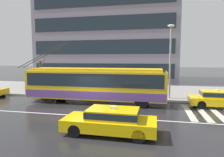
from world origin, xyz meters
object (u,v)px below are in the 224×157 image
object	(u,v)px
taxi_oncoming_near	(111,120)
street_lamp	(170,55)
taxi_ahead_of_bus	(220,98)
pedestrian_approaching_curb	(118,86)
street_tree_bare	(41,75)
trolleybus	(96,84)
pedestrian_at_shelter	(107,79)
bus_shelter	(88,75)

from	to	relation	value
taxi_oncoming_near	street_lamp	xyz separation A→B (m)	(3.35, 9.18, 3.29)
taxi_ahead_of_bus	pedestrian_approaching_curb	xyz separation A→B (m)	(-8.14, 2.17, 0.39)
taxi_ahead_of_bus	street_tree_bare	world-z (taller)	street_tree_bare
trolleybus	street_tree_bare	distance (m)	7.76
taxi_ahead_of_bus	pedestrian_at_shelter	bearing A→B (deg)	159.08
pedestrian_at_shelter	street_tree_bare	distance (m)	7.07
street_tree_bare	trolleybus	bearing A→B (deg)	-25.22
pedestrian_approaching_curb	street_tree_bare	xyz separation A→B (m)	(-8.49, 0.86, 0.87)
trolleybus	pedestrian_at_shelter	size ratio (longest dim) A/B	6.48
taxi_oncoming_near	pedestrian_at_shelter	distance (m)	11.00
trolleybus	pedestrian_at_shelter	distance (m)	3.95
trolleybus	pedestrian_at_shelter	xyz separation A→B (m)	(0.02, 3.95, 0.07)
bus_shelter	street_tree_bare	xyz separation A→B (m)	(-5.10, -0.49, -0.06)
taxi_oncoming_near	pedestrian_at_shelter	bearing A→B (deg)	104.51
pedestrian_approaching_curb	street_tree_bare	size ratio (longest dim) A/B	0.45
taxi_ahead_of_bus	bus_shelter	xyz separation A→B (m)	(-11.53, 3.51, 1.32)
bus_shelter	street_tree_bare	world-z (taller)	street_tree_bare
taxi_oncoming_near	bus_shelter	xyz separation A→B (m)	(-4.68, 10.46, 1.32)
taxi_ahead_of_bus	taxi_oncoming_near	bearing A→B (deg)	-134.61
trolleybus	street_lamp	bearing A→B (deg)	22.35
pedestrian_at_shelter	taxi_ahead_of_bus	bearing A→B (deg)	-20.92
taxi_oncoming_near	taxi_ahead_of_bus	distance (m)	9.75
pedestrian_at_shelter	street_lamp	distance (m)	6.68
taxi_oncoming_near	street_tree_bare	bearing A→B (deg)	134.45
taxi_ahead_of_bus	trolleybus	bearing A→B (deg)	-178.34
taxi_ahead_of_bus	bus_shelter	size ratio (longest dim) A/B	1.24
taxi_ahead_of_bus	pedestrian_approaching_curb	size ratio (longest dim) A/B	2.77
pedestrian_at_shelter	street_tree_bare	world-z (taller)	street_tree_bare
taxi_ahead_of_bus	street_lamp	world-z (taller)	street_lamp
taxi_oncoming_near	taxi_ahead_of_bus	size ratio (longest dim) A/B	1.01
pedestrian_approaching_curb	pedestrian_at_shelter	bearing A→B (deg)	134.04
taxi_ahead_of_bus	street_tree_bare	xyz separation A→B (m)	(-16.63, 3.02, 1.26)
bus_shelter	street_tree_bare	bearing A→B (deg)	-174.51
trolleybus	bus_shelter	size ratio (longest dim) A/B	3.51
street_lamp	taxi_oncoming_near	bearing A→B (deg)	-110.03
trolleybus	bus_shelter	distance (m)	4.27
street_lamp	street_tree_bare	world-z (taller)	street_lamp
pedestrian_at_shelter	street_lamp	bearing A→B (deg)	-13.24
taxi_oncoming_near	pedestrian_approaching_curb	bearing A→B (deg)	98.08
trolleybus	taxi_ahead_of_bus	bearing A→B (deg)	1.66
taxi_oncoming_near	street_tree_bare	world-z (taller)	street_tree_bare
taxi_oncoming_near	street_lamp	world-z (taller)	street_lamp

